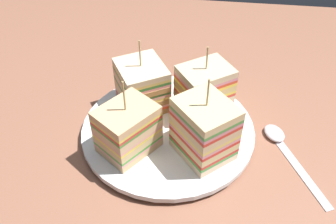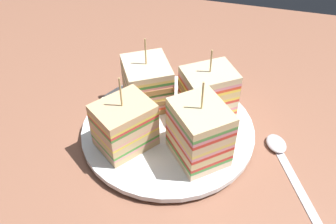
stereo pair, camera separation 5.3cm
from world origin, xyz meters
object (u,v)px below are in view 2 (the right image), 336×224
at_px(plate, 168,130).
at_px(sandwich_wedge_3, 147,83).
at_px(sandwich_wedge_1, 199,133).
at_px(sandwich_wedge_0, 125,125).
at_px(sandwich_wedge_2, 208,93).
at_px(spoon, 282,154).

xyz_separation_m(plate, sandwich_wedge_3, (-0.05, 0.05, 0.04)).
bearing_deg(sandwich_wedge_1, plate, 11.46).
bearing_deg(plate, sandwich_wedge_1, -37.86).
height_order(sandwich_wedge_0, sandwich_wedge_1, sandwich_wedge_1).
bearing_deg(sandwich_wedge_2, spoon, 122.93).
height_order(sandwich_wedge_2, sandwich_wedge_3, sandwich_wedge_3).
distance_m(sandwich_wedge_0, spoon, 0.23).
xyz_separation_m(sandwich_wedge_1, sandwich_wedge_3, (-0.10, 0.09, -0.01)).
bearing_deg(sandwich_wedge_1, sandwich_wedge_0, 52.72).
bearing_deg(sandwich_wedge_3, sandwich_wedge_0, -31.56).
height_order(plate, spoon, plate).
distance_m(sandwich_wedge_0, sandwich_wedge_3, 0.10).
relative_size(sandwich_wedge_1, spoon, 0.83).
distance_m(plate, sandwich_wedge_2, 0.08).
bearing_deg(plate, sandwich_wedge_2, 44.30).
bearing_deg(spoon, plate, 64.66).
distance_m(sandwich_wedge_2, sandwich_wedge_3, 0.10).
height_order(sandwich_wedge_1, spoon, sandwich_wedge_1).
bearing_deg(sandwich_wedge_3, plate, 12.81).
bearing_deg(sandwich_wedge_3, spoon, 46.19).
bearing_deg(sandwich_wedge_0, sandwich_wedge_2, -9.00).
bearing_deg(spoon, sandwich_wedge_2, 42.92).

